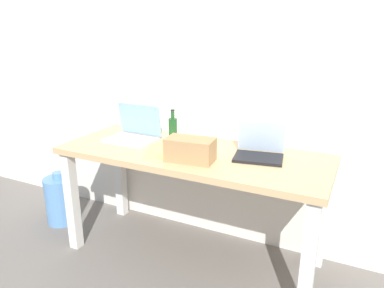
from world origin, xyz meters
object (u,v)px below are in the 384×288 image
object	(u,v)px
desk	(192,168)
cardboard_box	(190,150)
water_cooler_jug	(61,199)
laptop_right	(259,150)
computer_mouse	(184,146)
laptop_left	(134,133)
beer_bottle	(173,130)

from	to	relation	value
desk	cardboard_box	world-z (taller)	cardboard_box
desk	water_cooler_jug	distance (m)	1.24
laptop_right	water_cooler_jug	xyz separation A→B (m)	(-1.56, -0.13, -0.61)
laptop_right	desk	bearing A→B (deg)	-169.07
desk	computer_mouse	size ratio (longest dim) A/B	17.05
laptop_left	cardboard_box	distance (m)	0.57
laptop_left	beer_bottle	world-z (taller)	laptop_left
laptop_right	computer_mouse	distance (m)	0.48
laptop_right	beer_bottle	world-z (taller)	beer_bottle
laptop_left	computer_mouse	xyz separation A→B (m)	(0.40, -0.02, -0.03)
beer_bottle	computer_mouse	bearing A→B (deg)	-32.03
computer_mouse	desk	bearing A→B (deg)	-49.86
beer_bottle	cardboard_box	xyz separation A→B (m)	(0.26, -0.25, -0.02)
beer_bottle	cardboard_box	size ratio (longest dim) A/B	0.83
computer_mouse	laptop_left	bearing A→B (deg)	147.73
cardboard_box	computer_mouse	bearing A→B (deg)	126.68
beer_bottle	computer_mouse	size ratio (longest dim) A/B	2.32
computer_mouse	laptop_right	bearing A→B (deg)	-23.00
laptop_left	computer_mouse	world-z (taller)	laptop_left
cardboard_box	beer_bottle	bearing A→B (deg)	135.13
laptop_left	cardboard_box	size ratio (longest dim) A/B	1.23
cardboard_box	water_cooler_jug	xyz separation A→B (m)	(-1.21, 0.10, -0.64)
laptop_right	cardboard_box	size ratio (longest dim) A/B	1.13
laptop_left	laptop_right	world-z (taller)	laptop_left
beer_bottle	cardboard_box	world-z (taller)	beer_bottle
laptop_left	water_cooler_jug	distance (m)	0.92
laptop_left	computer_mouse	bearing A→B (deg)	-2.96
computer_mouse	water_cooler_jug	size ratio (longest dim) A/B	0.23
laptop_right	beer_bottle	bearing A→B (deg)	177.71
laptop_left	water_cooler_jug	xyz separation A→B (m)	(-0.68, -0.09, -0.62)
laptop_right	beer_bottle	xyz separation A→B (m)	(-0.60, 0.02, 0.05)
laptop_right	cardboard_box	distance (m)	0.42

